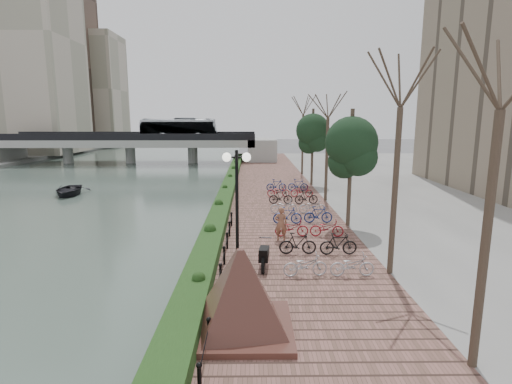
{
  "coord_description": "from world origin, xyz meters",
  "views": [
    {
      "loc": [
        2.56,
        -12.85,
        6.53
      ],
      "look_at": [
        2.81,
        11.34,
        2.0
      ],
      "focal_mm": 28.0,
      "sensor_mm": 36.0,
      "label": 1
    }
  ],
  "objects_px": {
    "pedestrian": "(281,224)",
    "boat": "(69,190)",
    "granite_monument": "(241,290)",
    "motorcycle": "(264,254)",
    "lamppost": "(237,188)"
  },
  "relations": [
    {
      "from": "lamppost",
      "to": "boat",
      "type": "xyz_separation_m",
      "value": [
        -15.08,
        19.48,
        -3.58
      ]
    },
    {
      "from": "motorcycle",
      "to": "lamppost",
      "type": "bearing_deg",
      "value": -120.55
    },
    {
      "from": "granite_monument",
      "to": "motorcycle",
      "type": "xyz_separation_m",
      "value": [
        0.82,
        4.91,
        -0.69
      ]
    },
    {
      "from": "granite_monument",
      "to": "motorcycle",
      "type": "distance_m",
      "value": 5.03
    },
    {
      "from": "lamppost",
      "to": "pedestrian",
      "type": "xyz_separation_m",
      "value": [
        1.98,
        5.03,
        -2.68
      ]
    },
    {
      "from": "granite_monument",
      "to": "pedestrian",
      "type": "xyz_separation_m",
      "value": [
        1.76,
        8.52,
        -0.38
      ]
    },
    {
      "from": "granite_monument",
      "to": "pedestrian",
      "type": "distance_m",
      "value": 8.71
    },
    {
      "from": "motorcycle",
      "to": "pedestrian",
      "type": "distance_m",
      "value": 3.74
    },
    {
      "from": "pedestrian",
      "to": "boat",
      "type": "relative_size",
      "value": 0.41
    },
    {
      "from": "motorcycle",
      "to": "boat",
      "type": "relative_size",
      "value": 0.41
    },
    {
      "from": "lamppost",
      "to": "motorcycle",
      "type": "relative_size",
      "value": 2.85
    },
    {
      "from": "motorcycle",
      "to": "boat",
      "type": "xyz_separation_m",
      "value": [
        -16.12,
        18.06,
        -0.59
      ]
    },
    {
      "from": "granite_monument",
      "to": "lamppost",
      "type": "relative_size",
      "value": 0.94
    },
    {
      "from": "granite_monument",
      "to": "pedestrian",
      "type": "height_order",
      "value": "granite_monument"
    },
    {
      "from": "granite_monument",
      "to": "pedestrian",
      "type": "bearing_deg",
      "value": 78.3
    }
  ]
}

